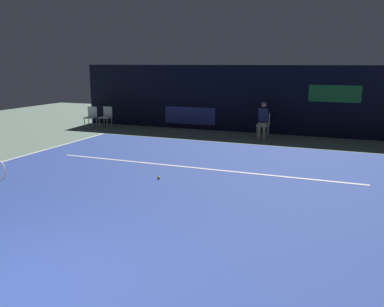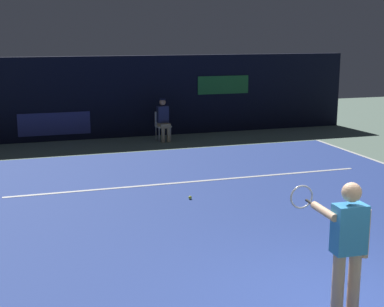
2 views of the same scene
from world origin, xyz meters
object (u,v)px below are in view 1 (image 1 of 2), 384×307
Objects in this scene: line_judge_on_chair at (263,119)px; courtside_chair_far at (106,116)px; courtside_chair_near at (91,116)px; tennis_ball at (159,178)px.

courtside_chair_far is at bearing -179.71° from line_judge_on_chair.
courtside_chair_near is 1.00× the size of courtside_chair_far.
line_judge_on_chair is 6.65m from courtside_chair_far.
courtside_chair_far is (-6.65, -0.03, -0.18)m from line_judge_on_chair.
line_judge_on_chair is 19.41× the size of tennis_ball.
courtside_chair_far is at bearing 27.15° from courtside_chair_near.
line_judge_on_chair is 1.50× the size of courtside_chair_near.
tennis_ball is at bearing -100.07° from line_judge_on_chair.
line_judge_on_chair is at bearing 0.29° from courtside_chair_far.
courtside_chair_near is at bearing -177.47° from line_judge_on_chair.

